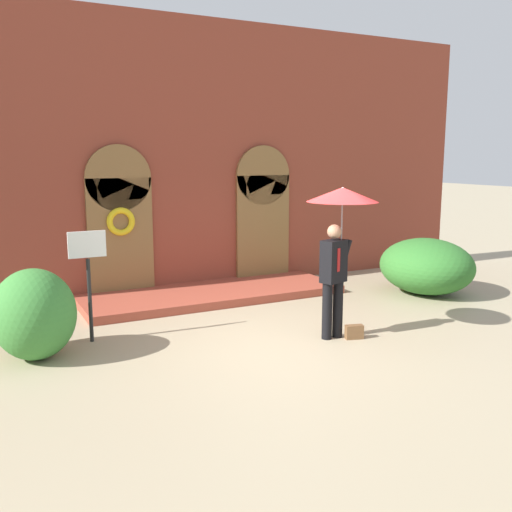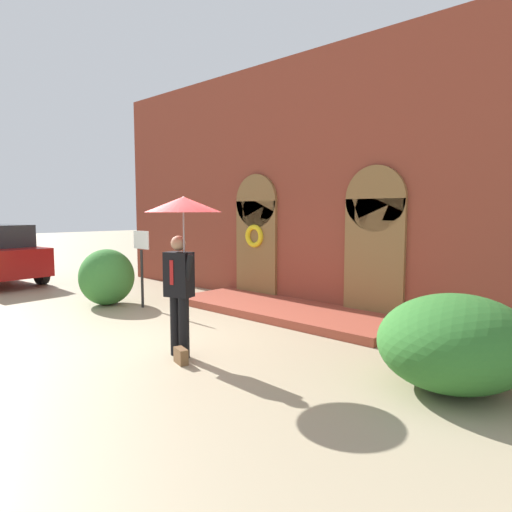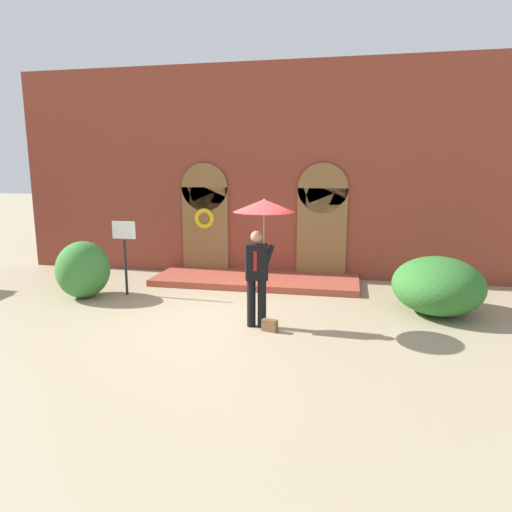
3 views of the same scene
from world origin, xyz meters
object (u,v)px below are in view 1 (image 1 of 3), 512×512
Objects in this scene: person_with_umbrella at (340,217)px; shrub_right at (426,266)px; handbag at (354,332)px; shrub_left at (34,314)px; sign_post at (88,268)px.

person_with_umbrella is 3.91m from shrub_right.
handbag is at bearing -150.77° from shrub_right.
handbag is 0.14× the size of shrub_right.
person_with_umbrella is 4.68m from shrub_left.
shrub_left is 0.63× the size of shrub_right.
shrub_left is at bearing -155.07° from sign_post.
person_with_umbrella is 8.44× the size of handbag.
person_with_umbrella reaches higher than shrub_left.
person_with_umbrella is at bearing 148.62° from handbag.
shrub_right is at bearing 0.05° from sign_post.
person_with_umbrella is at bearing -154.90° from shrub_right.
sign_post is 1.33× the size of shrub_left.
sign_post is 6.86m from shrub_right.
handbag is 4.77m from shrub_left.
handbag is 0.16× the size of sign_post.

